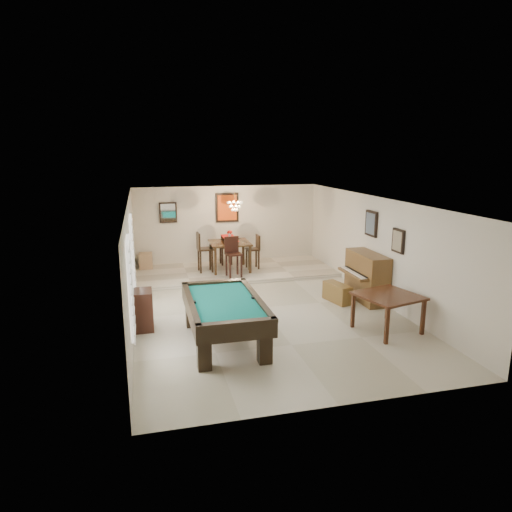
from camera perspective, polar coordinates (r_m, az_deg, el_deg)
name	(u,v)px	position (r m, az deg, el deg)	size (l,w,h in m)	color
ground_plane	(262,308)	(11.13, 0.76, -6.51)	(6.00, 9.00, 0.02)	beige
wall_back	(227,226)	(15.08, -3.63, 3.82)	(6.00, 0.04, 2.60)	silver
wall_front	(343,324)	(6.70, 10.82, -8.36)	(6.00, 0.04, 2.60)	silver
wall_left	(131,263)	(10.43, -15.37, -0.83)	(0.04, 9.00, 2.60)	silver
wall_right	(377,249)	(11.88, 14.91, 0.87)	(0.04, 9.00, 2.60)	silver
ceiling	(262,200)	(10.55, 0.80, 6.97)	(6.00, 9.00, 0.04)	white
dining_step	(235,271)	(14.14, -2.62, -1.94)	(6.00, 2.50, 0.12)	beige
window_left_front	(130,287)	(8.27, -15.43, -3.72)	(0.06, 1.00, 1.70)	white
window_left_rear	(132,253)	(10.99, -15.20, 0.41)	(0.06, 1.00, 1.70)	white
pool_table	(224,322)	(9.07, -3.97, -8.21)	(1.41, 2.60, 0.87)	black
square_table	(387,313)	(10.02, 16.10, -6.83)	(1.15, 1.15, 0.80)	#361A0D
upright_piano	(362,277)	(11.77, 13.06, -2.59)	(0.82, 1.46, 1.22)	brown
piano_bench	(337,293)	(11.66, 10.12, -4.54)	(0.33, 0.84, 0.46)	brown
apothecary_chest	(144,310)	(10.00, -13.86, -6.57)	(0.38, 0.57, 0.85)	black
dining_table	(230,254)	(14.01, -3.28, 0.25)	(1.20, 1.20, 0.99)	black
flower_vase	(230,234)	(13.88, -3.31, 2.75)	(0.14, 0.14, 0.25)	#B21B0F
dining_chair_south	(234,257)	(13.22, -2.80, -0.15)	(0.43, 0.43, 1.16)	black
dining_chair_north	(226,249)	(14.70, -3.81, 0.86)	(0.37, 0.37, 1.00)	black
dining_chair_west	(205,252)	(13.84, -6.37, 0.49)	(0.45, 0.45, 1.21)	black
dining_chair_east	(253,252)	(14.14, -0.44, 0.52)	(0.39, 0.39, 1.05)	black
corner_bench	(146,261)	(14.69, -13.60, -0.57)	(0.40, 0.51, 0.45)	tan
chandelier	(235,203)	(13.69, -2.67, 6.69)	(0.44, 0.44, 0.60)	#FFE5B2
back_painting	(227,208)	(14.95, -3.63, 6.06)	(0.75, 0.06, 0.95)	#D84C14
back_mirror	(168,213)	(14.74, -10.94, 5.36)	(0.55, 0.06, 0.65)	white
right_picture_upper	(371,224)	(12.01, 14.22, 3.95)	(0.06, 0.55, 0.65)	slate
right_picture_lower	(398,241)	(10.94, 17.36, 1.82)	(0.06, 0.45, 0.55)	gray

